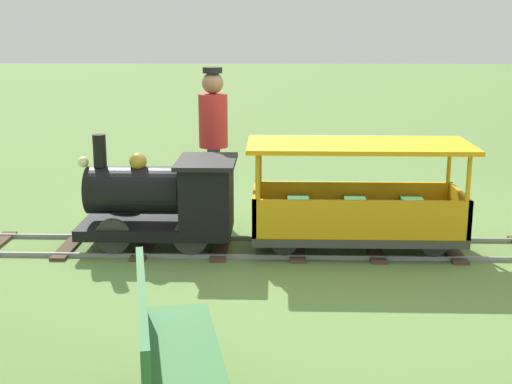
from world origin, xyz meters
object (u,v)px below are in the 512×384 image
object	(u,v)px
locomotive	(167,199)
conductor_person	(213,132)
passenger_car	(357,206)
park_bench	(171,364)

from	to	relation	value
locomotive	conductor_person	world-z (taller)	conductor_person
passenger_car	park_bench	size ratio (longest dim) A/B	1.48
passenger_car	conductor_person	world-z (taller)	conductor_person
passenger_car	conductor_person	xyz separation A→B (m)	(0.93, 1.40, 0.53)
locomotive	park_bench	world-z (taller)	locomotive
conductor_person	park_bench	size ratio (longest dim) A/B	1.20
locomotive	park_bench	distance (m)	3.07
conductor_person	park_bench	xyz separation A→B (m)	(-3.96, -0.14, -0.54)
passenger_car	park_bench	world-z (taller)	passenger_car
locomotive	conductor_person	xyz separation A→B (m)	(0.93, -0.35, 0.47)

